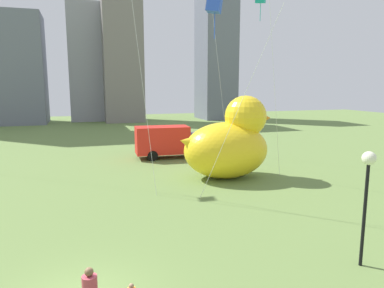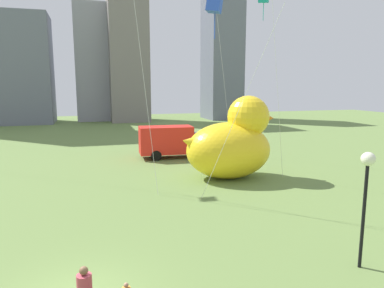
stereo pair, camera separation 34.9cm
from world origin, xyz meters
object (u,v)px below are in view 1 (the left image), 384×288
box_truck (170,142)px  kite_blue (215,1)px  lamppost (367,177)px  giant_inflatable_duck (229,143)px

box_truck → kite_blue: bearing=-96.3°
lamppost → kite_blue: kite_blue is taller
box_truck → lamppost: bearing=-85.2°
lamppost → box_truck: lamppost is taller
giant_inflatable_duck → lamppost: giant_inflatable_duck is taller
giant_inflatable_duck → kite_blue: bearing=-118.9°
box_truck → kite_blue: 17.50m
giant_inflatable_duck → box_truck: giant_inflatable_duck is taller
kite_blue → lamppost: bearing=-60.0°
giant_inflatable_duck → kite_blue: size_ratio=0.64×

